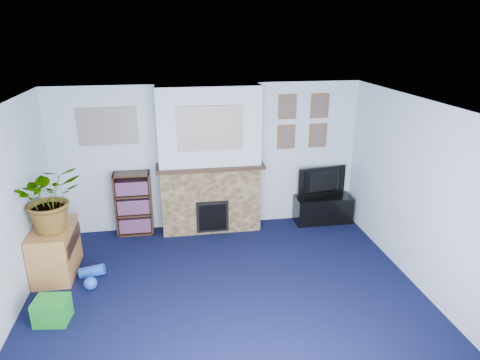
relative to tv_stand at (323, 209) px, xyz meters
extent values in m
cube|color=black|center=(-1.95, -2.03, -0.23)|extent=(5.00, 4.50, 0.01)
cube|color=white|center=(-1.95, -2.03, 2.17)|extent=(5.00, 4.50, 0.01)
cube|color=silver|center=(-1.95, 0.22, 0.97)|extent=(5.00, 0.04, 2.40)
cube|color=silver|center=(-1.95, -4.28, 0.97)|extent=(5.00, 0.04, 2.40)
cube|color=silver|center=(0.55, -2.03, 0.97)|extent=(0.04, 4.50, 2.40)
cube|color=brown|center=(-1.95, 0.02, 0.33)|extent=(1.60, 0.40, 1.10)
cube|color=brown|center=(-1.95, 0.02, 1.52)|extent=(1.60, 0.40, 1.30)
cube|color=brown|center=(-1.95, -0.01, 0.90)|extent=(1.72, 0.50, 0.05)
cube|color=brown|center=(-1.95, -0.19, 0.10)|extent=(0.52, 0.08, 0.52)
cube|color=brown|center=(-1.95, -0.23, 0.09)|extent=(0.44, 0.02, 0.44)
cube|color=gray|center=(-1.95, -0.19, 1.55)|extent=(1.00, 0.03, 0.68)
cube|color=gray|center=(-3.50, 0.21, 1.55)|extent=(0.90, 0.03, 0.58)
cube|color=brown|center=(-0.65, 0.20, 1.77)|extent=(0.30, 0.03, 0.40)
cube|color=brown|center=(-0.10, 0.20, 1.77)|extent=(0.30, 0.03, 0.40)
cube|color=brown|center=(-0.65, 0.20, 1.27)|extent=(0.30, 0.03, 0.40)
cube|color=brown|center=(-0.10, 0.20, 1.27)|extent=(0.30, 0.03, 0.40)
cube|color=black|center=(0.00, 0.00, 0.00)|extent=(0.97, 0.41, 0.46)
imported|color=black|center=(0.00, 0.02, 0.49)|extent=(0.89, 0.24, 0.51)
cube|color=black|center=(-3.20, 0.20, 0.30)|extent=(0.58, 0.02, 1.05)
cube|color=black|center=(-3.48, 0.07, 0.30)|extent=(0.03, 0.28, 1.05)
cube|color=black|center=(-2.93, 0.07, 0.30)|extent=(0.03, 0.28, 1.05)
cube|color=black|center=(-3.20, 0.07, -0.21)|extent=(0.56, 0.28, 0.03)
cube|color=black|center=(-3.20, 0.07, 0.12)|extent=(0.56, 0.28, 0.03)
cube|color=black|center=(-3.20, 0.07, 0.46)|extent=(0.56, 0.28, 0.03)
cube|color=black|center=(-3.20, 0.07, 0.81)|extent=(0.56, 0.28, 0.03)
cube|color=black|center=(-3.20, 0.06, -0.05)|extent=(0.50, 0.22, 0.24)
cube|color=black|center=(-3.20, 0.06, 0.27)|extent=(0.50, 0.22, 0.24)
cube|color=black|center=(-3.20, 0.06, 0.59)|extent=(0.50, 0.22, 0.22)
cube|color=#AD7337|center=(-4.19, -1.01, 0.12)|extent=(0.49, 0.89, 0.69)
imported|color=#26661E|center=(-4.14, -1.06, 0.91)|extent=(1.01, 0.95, 0.89)
cube|color=gold|center=(-1.97, -0.03, 1.00)|extent=(0.10, 0.06, 0.13)
cylinder|color=#B2BFC6|center=(-1.61, -0.03, 1.01)|extent=(0.05, 0.05, 0.18)
sphere|color=gray|center=(-2.48, -0.03, 0.99)|extent=(0.14, 0.14, 0.14)
cylinder|color=purple|center=(-1.19, -0.03, 0.99)|extent=(0.06, 0.06, 0.12)
cube|color=#198C26|center=(-4.01, -2.10, -0.09)|extent=(0.41, 0.35, 0.30)
sphere|color=blue|center=(-3.68, -1.50, -0.14)|extent=(0.17, 0.17, 0.17)
cube|color=purple|center=(-4.25, -1.03, -0.12)|extent=(0.20, 0.20, 0.21)
cylinder|color=blue|center=(-3.71, -1.17, -0.16)|extent=(0.35, 0.16, 0.20)
camera|label=1|loc=(-2.54, -6.52, 3.00)|focal=32.00mm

